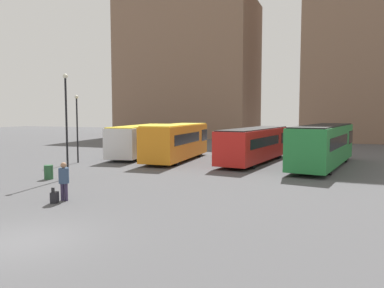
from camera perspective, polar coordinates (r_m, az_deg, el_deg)
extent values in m
plane|color=#4C4C4F|center=(13.10, -24.26, -13.31)|extent=(160.00, 160.00, 0.00)
cube|color=#7F604C|center=(66.27, -0.38, 11.20)|extent=(22.35, 14.45, 22.89)
cube|color=silver|center=(35.46, -7.57, 0.70)|extent=(4.31, 11.90, 2.49)
cube|color=black|center=(39.96, -5.27, 1.62)|extent=(2.84, 2.51, 0.95)
cube|color=black|center=(34.46, -8.16, 1.10)|extent=(3.67, 7.76, 0.75)
cube|color=yellow|center=(35.39, -7.59, 2.77)|extent=(4.08, 11.64, 0.08)
cylinder|color=black|center=(38.95, -5.77, -0.44)|extent=(2.51, 1.32, 0.96)
cylinder|color=black|center=(32.19, -9.71, -1.57)|extent=(2.51, 1.32, 0.96)
cube|color=orange|center=(31.48, -2.36, 0.41)|extent=(3.19, 9.95, 2.70)
cube|color=black|center=(35.25, -0.12, 1.43)|extent=(2.74, 1.96, 1.02)
cube|color=black|center=(30.63, -2.93, 0.92)|extent=(3.00, 6.42, 0.81)
cube|color=yellow|center=(31.41, -2.37, 2.94)|extent=(2.97, 9.74, 0.08)
cylinder|color=black|center=(34.44, -0.62, -1.11)|extent=(2.54, 1.08, 0.93)
cylinder|color=black|center=(28.77, -4.44, -2.28)|extent=(2.54, 1.08, 0.93)
cube|color=red|center=(30.65, 9.56, 0.00)|extent=(3.81, 11.28, 2.42)
cube|color=black|center=(34.94, 11.97, 1.03)|extent=(2.72, 2.33, 0.92)
cube|color=black|center=(29.69, 8.94, 0.44)|extent=(3.34, 7.33, 0.73)
cube|color=black|center=(30.57, 9.59, 2.33)|extent=(3.59, 11.03, 0.08)
cylinder|color=black|center=(33.99, 11.41, -1.25)|extent=(2.45, 1.25, 0.97)
cylinder|color=black|center=(27.55, 7.21, -2.58)|extent=(2.45, 1.25, 0.97)
cube|color=#237A38|center=(29.21, 19.36, -0.09)|extent=(4.33, 12.04, 2.73)
cube|color=black|center=(33.94, 20.88, 1.08)|extent=(2.91, 2.53, 1.04)
cube|color=black|center=(28.15, 18.98, 0.45)|extent=(3.71, 7.85, 0.82)
cube|color=black|center=(29.14, 19.44, 2.67)|extent=(4.09, 11.78, 0.08)
cylinder|color=black|center=(32.90, 20.48, -1.58)|extent=(2.60, 1.41, 1.05)
cylinder|color=black|center=(25.77, 17.79, -3.18)|extent=(2.60, 1.41, 1.05)
cylinder|color=#382D4C|center=(18.07, -19.15, -6.91)|extent=(0.19, 0.19, 0.80)
cylinder|color=#382D4C|center=(18.00, -18.64, -6.95)|extent=(0.19, 0.19, 0.80)
cylinder|color=#334766|center=(17.90, -18.96, -4.58)|extent=(0.56, 0.56, 0.70)
sphere|color=#9E7051|center=(17.84, -19.00, -3.06)|extent=(0.26, 0.26, 0.26)
cube|color=black|center=(17.77, -20.22, -7.65)|extent=(0.35, 0.42, 0.49)
cube|color=black|center=(17.59, -20.43, -6.61)|extent=(0.14, 0.06, 0.22)
cylinder|color=black|center=(23.77, -18.56, 2.25)|extent=(0.12, 0.12, 6.08)
sphere|color=beige|center=(23.85, -18.76, 9.77)|extent=(0.28, 0.28, 0.28)
cylinder|color=black|center=(31.23, -17.08, 1.98)|extent=(0.12, 0.12, 5.17)
sphere|color=beige|center=(31.22, -17.20, 6.88)|extent=(0.28, 0.28, 0.28)
cylinder|color=#285633|center=(24.14, -21.01, -4.03)|extent=(0.52, 0.52, 0.85)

